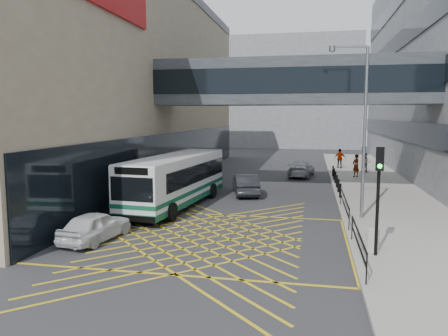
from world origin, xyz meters
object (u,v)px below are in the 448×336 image
Objects in this scene: car_silver at (301,169)px; pedestrian_c at (340,159)px; bus at (177,179)px; traffic_light at (379,186)px; pedestrian_b at (366,163)px; litter_bin at (373,240)px; street_lamp at (361,121)px; pedestrian_a at (356,166)px; car_dark at (246,185)px; car_white at (95,226)px.

car_silver is 6.68m from pedestrian_c.
bus is 2.37× the size of car_silver.
traffic_light is 2.30× the size of pedestrian_b.
pedestrian_c is (-2.10, 2.81, 0.07)m from pedestrian_b.
bus reaches higher than pedestrian_c.
litter_bin is at bearing 88.56° from pedestrian_c.
street_lamp is at bearing -95.45° from pedestrian_b.
litter_bin is 0.44× the size of pedestrian_a.
pedestrian_c is at bearing 89.20° from litter_bin.
litter_bin is (3.20, -21.26, -0.13)m from car_silver.
street_lamp is 10.08× the size of litter_bin.
bus is at bearing 164.60° from street_lamp.
traffic_light is at bearing 104.58° from car_dark.
litter_bin is (-0.04, 0.61, -2.20)m from traffic_light.
street_lamp is at bearing -4.08° from bus.
pedestrian_b is (2.48, 18.51, -3.97)m from street_lamp.
street_lamp is 4.47× the size of pedestrian_a.
bus is 5.71× the size of pedestrian_c.
bus reaches higher than car_silver.
car_silver is (6.85, 14.01, -0.89)m from bus.
car_dark is 1.11× the size of traffic_light.
car_silver is 0.54× the size of street_lamp.
traffic_light is 2.13× the size of pedestrian_c.
pedestrian_c is at bearing -115.73° from car_silver.
car_dark is at bearing 123.33° from traffic_light.
bus is at bearing 61.39° from pedestrian_c.
bus is at bearing -91.32° from car_white.
litter_bin is 0.45× the size of pedestrian_c.
pedestrian_a is (12.59, 21.13, 0.46)m from car_white.
street_lamp is at bearing 123.54° from car_dark.
traffic_light is 21.53m from pedestrian_a.
car_silver is 2.41× the size of pedestrian_c.
pedestrian_a is at bearing 91.34° from traffic_light.
car_silver reaches higher than litter_bin.
pedestrian_c is at bearing 94.04° from traffic_light.
litter_bin is (6.63, -11.63, -0.12)m from car_dark.
pedestrian_b is 3.50m from pedestrian_c.
car_dark is 12.15m from pedestrian_a.
street_lamp reaches higher than traffic_light.
traffic_light reaches higher than bus.
car_silver is at bearing -123.60° from car_dark.
car_dark reaches higher than car_white.
traffic_light reaches higher than litter_bin.
car_dark is at bearing -124.00° from pedestrian_b.
car_white reaches higher than litter_bin.
car_white is 1.01× the size of traffic_light.
street_lamp is 21.67m from pedestrian_c.
pedestrian_b is (1.16, 3.26, -0.08)m from pedestrian_a.
traffic_light reaches higher than pedestrian_a.
pedestrian_a is (1.27, 21.43, -1.67)m from traffic_light.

